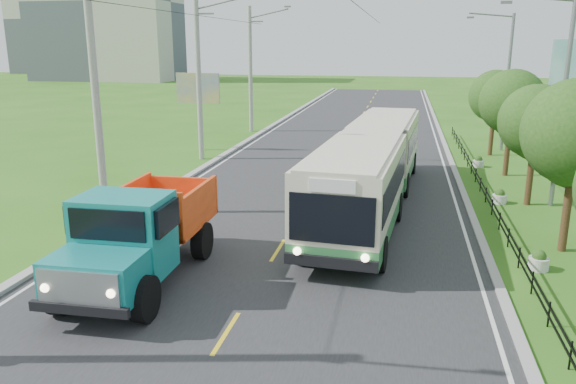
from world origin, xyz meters
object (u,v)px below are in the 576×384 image
(tree_fourth, at_px, (536,125))
(billboard_left, at_px, (198,93))
(pole_near, at_px, (96,93))
(planter_far, at_px, (478,162))
(dump_truck, at_px, (140,229))
(planter_near, at_px, (539,261))
(pole_mid, at_px, (199,77))
(pole_far, at_px, (251,69))
(bus, at_px, (372,163))
(streetlight_mid, at_px, (560,96))
(streetlight_far, at_px, (505,78))
(tree_back, at_px, (495,99))
(planter_mid, at_px, (500,197))
(tree_fifth, at_px, (513,105))
(billboard_right, at_px, (565,78))

(tree_fourth, distance_m, billboard_left, 21.72)
(pole_near, height_order, billboard_left, pole_near)
(planter_far, distance_m, dump_truck, 22.87)
(planter_near, distance_m, billboard_left, 25.78)
(pole_mid, bearing_deg, pole_far, 90.00)
(planter_far, relative_size, billboard_left, 0.13)
(bus, bearing_deg, streetlight_mid, 18.20)
(pole_near, distance_m, streetlight_far, 26.80)
(tree_back, distance_m, planter_mid, 12.66)
(bus, bearing_deg, planter_near, -42.37)
(tree_fifth, height_order, dump_truck, tree_fifth)
(streetlight_mid, xyz_separation_m, planter_mid, (-2.04, -0.00, -4.62))
(dump_truck, bearing_deg, bus, 54.94)
(billboard_right, bearing_deg, planter_near, -104.80)
(streetlight_far, distance_m, billboard_left, 20.56)
(pole_far, distance_m, tree_back, 19.43)
(planter_mid, bearing_deg, pole_near, -163.48)
(tree_back, distance_m, billboard_left, 19.48)
(streetlight_far, height_order, dump_truck, streetlight_far)
(pole_mid, distance_m, streetlight_mid, 20.16)
(tree_fourth, relative_size, tree_back, 0.98)
(tree_fifth, xyz_separation_m, streetlight_mid, (0.79, -6.14, 1.05))
(tree_fifth, xyz_separation_m, planter_mid, (-1.26, -6.14, -3.57))
(pole_near, height_order, pole_mid, same)
(streetlight_far, bearing_deg, dump_truck, -119.17)
(planter_far, relative_size, bus, 0.04)
(tree_back, height_order, planter_far, tree_back)
(planter_far, xyz_separation_m, billboard_right, (3.70, -2.00, 5.06))
(pole_far, bearing_deg, streetlight_far, -14.81)
(pole_far, distance_m, bus, 23.88)
(tree_fourth, distance_m, tree_fifth, 6.01)
(tree_back, bearing_deg, bus, -116.43)
(pole_near, relative_size, bus, 0.56)
(billboard_left, bearing_deg, pole_mid, -67.58)
(dump_truck, bearing_deg, pole_near, 125.80)
(tree_fifth, height_order, billboard_right, billboard_right)
(pole_far, bearing_deg, tree_back, -20.74)
(pole_far, height_order, dump_truck, pole_far)
(streetlight_far, xyz_separation_m, dump_truck, (-14.15, -25.35, -3.23))
(pole_near, height_order, bus, pole_near)
(planter_mid, xyz_separation_m, bus, (-5.73, -1.91, 1.76))
(pole_mid, bearing_deg, planter_far, 3.39)
(pole_near, bearing_deg, dump_truck, -53.20)
(planter_far, relative_size, billboard_right, 0.09)
(streetlight_mid, relative_size, bus, 0.51)
(tree_fourth, bearing_deg, billboard_left, 153.01)
(tree_fifth, height_order, billboard_left, tree_fifth)
(planter_far, bearing_deg, pole_near, -142.37)
(pole_mid, relative_size, billboard_right, 1.37)
(streetlight_far, relative_size, planter_mid, 13.54)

